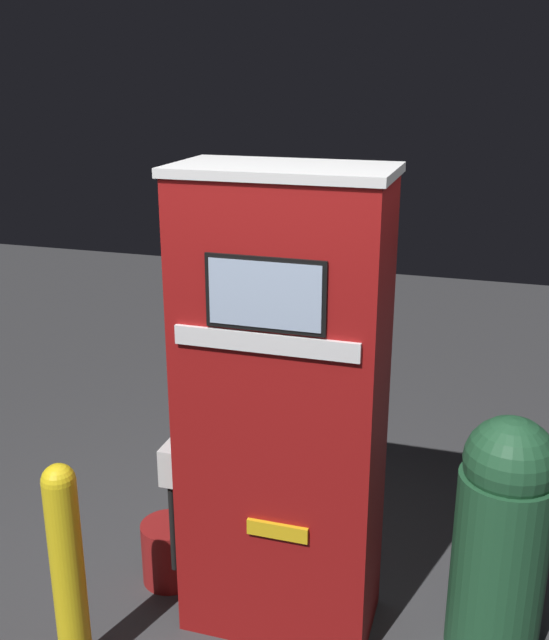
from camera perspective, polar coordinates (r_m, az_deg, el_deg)
gas_pump at (r=3.42m, az=0.56°, el=-7.06°), size 1.00×0.52×2.23m
safety_bollard at (r=3.51m, az=-15.49°, el=-17.78°), size 0.14×0.14×1.06m
trash_bin at (r=3.65m, az=16.92°, el=-15.44°), size 0.43×0.43×1.18m
squeegee_bucket at (r=4.19m, az=-8.02°, el=-17.05°), size 0.29×0.29×0.75m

